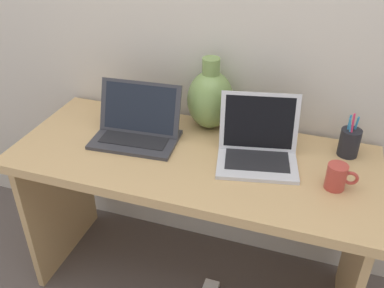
{
  "coord_description": "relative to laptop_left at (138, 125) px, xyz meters",
  "views": [
    {
      "loc": [
        0.45,
        -1.34,
        1.68
      ],
      "look_at": [
        0.0,
        0.0,
        0.79
      ],
      "focal_mm": 40.01,
      "sensor_mm": 36.0,
      "label": 1
    }
  ],
  "objects": [
    {
      "name": "ground_plane",
      "position": [
        0.26,
        -0.06,
        -0.8
      ],
      "size": [
        6.0,
        6.0,
        0.0
      ],
      "primitive_type": "plane",
      "color": "#564C47"
    },
    {
      "name": "back_wall",
      "position": [
        0.26,
        0.29,
        0.4
      ],
      "size": [
        4.4,
        0.04,
        2.4
      ],
      "primitive_type": "cube",
      "color": "beige",
      "rests_on": "ground"
    },
    {
      "name": "desk",
      "position": [
        0.26,
        -0.06,
        -0.22
      ],
      "size": [
        1.44,
        0.61,
        0.74
      ],
      "color": "tan",
      "rests_on": "ground"
    },
    {
      "name": "laptop_left",
      "position": [
        0.0,
        0.0,
        0.0
      ],
      "size": [
        0.36,
        0.25,
        0.22
      ],
      "color": "#333338",
      "rests_on": "desk"
    },
    {
      "name": "laptop_right",
      "position": [
        0.5,
        0.01,
        0.0
      ],
      "size": [
        0.35,
        0.3,
        0.24
      ],
      "color": "silver",
      "rests_on": "desk"
    },
    {
      "name": "green_vase",
      "position": [
        0.26,
        0.19,
        0.07
      ],
      "size": [
        0.2,
        0.2,
        0.31
      ],
      "color": "#75934C",
      "rests_on": "desk"
    },
    {
      "name": "coffee_mug",
      "position": [
        0.8,
        -0.09,
        -0.01
      ],
      "size": [
        0.11,
        0.07,
        0.1
      ],
      "color": "#B23D33",
      "rests_on": "desk"
    },
    {
      "name": "pen_cup",
      "position": [
        0.84,
        0.14,
        -0.0
      ],
      "size": [
        0.08,
        0.08,
        0.19
      ],
      "color": "black",
      "rests_on": "desk"
    },
    {
      "name": "power_brick",
      "position": [
        0.36,
        -0.08,
        -0.79
      ],
      "size": [
        0.07,
        0.07,
        0.03
      ],
      "primitive_type": "cube",
      "color": "white",
      "rests_on": "ground"
    }
  ]
}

